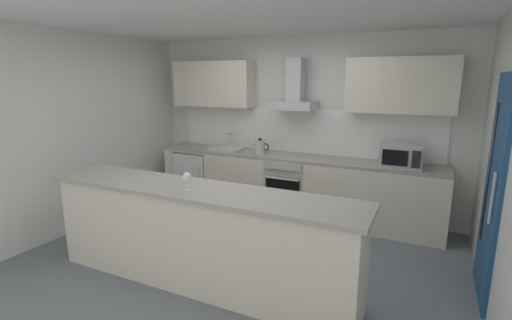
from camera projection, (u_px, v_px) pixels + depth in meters
The scene contains 16 objects.
ground at pixel (240, 260), 4.18m from camera, with size 5.75×4.80×0.02m, color slate.
ceiling at pixel (238, 14), 3.62m from camera, with size 5.75×4.80×0.02m, color white.
wall_back at pixel (301, 125), 5.63m from camera, with size 5.75×0.12×2.60m, color silver.
wall_left at pixel (79, 132), 4.94m from camera, with size 0.12×4.80×2.60m, color silver.
backsplash_tile at pixel (299, 131), 5.58m from camera, with size 4.04×0.02×0.66m, color white.
counter_back at pixel (291, 186), 5.47m from camera, with size 4.18×0.60×0.90m.
counter_island at pixel (198, 236), 3.59m from camera, with size 3.25×0.64×0.99m.
upper_cabinets at pixel (297, 85), 5.29m from camera, with size 4.13×0.32×0.70m.
side_door at pixel (494, 190), 3.30m from camera, with size 0.08×0.85×2.05m.
oven at pixel (289, 185), 5.45m from camera, with size 0.60×0.62×0.80m.
refrigerator at pixel (199, 175), 6.14m from camera, with size 0.58×0.60×0.85m.
microwave at pixel (401, 155), 4.66m from camera, with size 0.50×0.38×0.30m.
sink at pixel (228, 148), 5.81m from camera, with size 0.50×0.40×0.26m.
kettle at pixel (260, 147), 5.50m from camera, with size 0.29×0.15×0.24m.
range_hood at pixel (295, 94), 5.28m from camera, with size 0.62×0.45×0.72m.
wine_glass at pixel (187, 178), 3.37m from camera, with size 0.08×0.08×0.18m.
Camera 1 is at (1.84, -3.38, 1.99)m, focal length 26.01 mm.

